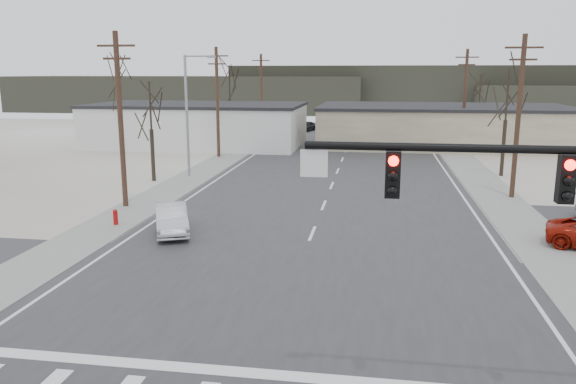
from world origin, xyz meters
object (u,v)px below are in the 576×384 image
object	(u,v)px
fire_hydrant	(115,217)
car_far_a	(349,133)
car_far_b	(307,126)
sedan_crossing	(171,219)

from	to	relation	value
fire_hydrant	car_far_a	bearing A→B (deg)	76.01
car_far_b	car_far_a	bearing A→B (deg)	-39.79
sedan_crossing	car_far_b	world-z (taller)	sedan_crossing
fire_hydrant	sedan_crossing	size ratio (longest dim) A/B	0.21
sedan_crossing	car_far_b	bearing A→B (deg)	66.50
sedan_crossing	car_far_a	size ratio (longest dim) A/B	0.81
car_far_a	car_far_b	size ratio (longest dim) A/B	1.37
fire_hydrant	car_far_b	xyz separation A→B (m)	(3.89, 48.79, 0.25)
fire_hydrant	car_far_b	distance (m)	48.94
fire_hydrant	car_far_b	bearing A→B (deg)	85.44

